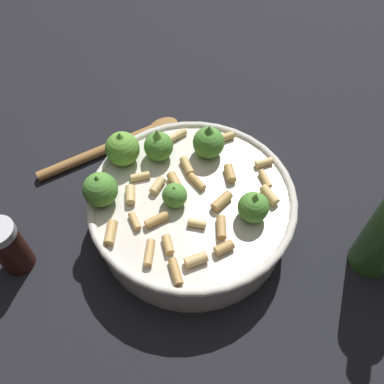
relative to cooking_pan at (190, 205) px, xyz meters
name	(u,v)px	position (x,y,z in m)	size (l,w,h in m)	color
ground_plane	(192,223)	(0.00, 0.00, -0.04)	(2.40, 2.40, 0.00)	black
cooking_pan	(190,205)	(0.00, 0.00, 0.00)	(0.27, 0.27, 0.12)	beige
pepper_shaker	(9,247)	(-0.20, -0.13, 0.00)	(0.04, 0.04, 0.09)	#33140F
wooden_spoon	(119,143)	(-0.15, 0.11, -0.03)	(0.18, 0.20, 0.02)	olive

